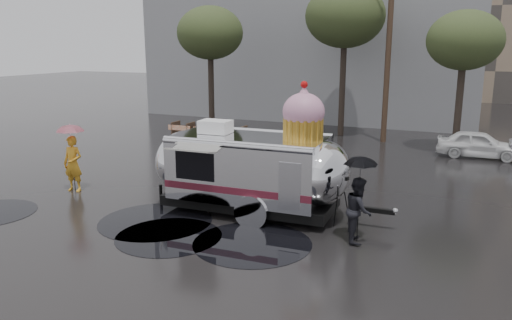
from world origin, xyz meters
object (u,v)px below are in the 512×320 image
at_px(person_left, 73,164).
at_px(tripod, 345,198).
at_px(person_right, 358,210).
at_px(airstream_trailer, 253,166).

relative_size(person_left, tripod, 1.31).
height_order(person_left, person_right, person_left).
distance_m(airstream_trailer, person_left, 6.56).
bearing_deg(tripod, person_right, -33.70).
height_order(airstream_trailer, person_right, airstream_trailer).
bearing_deg(tripod, person_left, -155.66).
height_order(airstream_trailer, person_left, airstream_trailer).
bearing_deg(person_left, person_right, -9.07).
bearing_deg(tripod, airstream_trailer, -161.03).
xyz_separation_m(airstream_trailer, person_right, (3.39, -1.01, -0.57)).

